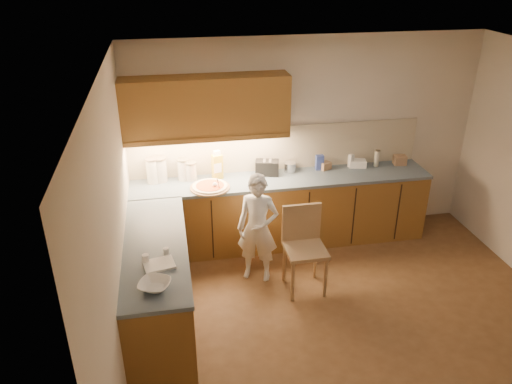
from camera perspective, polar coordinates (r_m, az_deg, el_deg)
room at (r=4.58m, az=12.72°, el=1.94°), size 4.54×4.50×2.62m
l_counter at (r=5.97m, az=-1.25°, el=-4.56°), size 3.77×2.62×0.92m
backsplash at (r=6.39m, az=2.46°, el=5.04°), size 3.75×0.02×0.58m
upper_cabinets at (r=5.90m, az=-5.74°, el=9.69°), size 1.95×0.36×0.73m
pizza_on_board at (r=5.97m, az=-5.27°, el=0.59°), size 0.48×0.48×0.19m
child at (r=5.65m, az=0.21°, el=-4.19°), size 0.56×0.46×1.30m
wooden_chair at (r=5.58m, az=5.48°, el=-5.75°), size 0.44×0.44×0.98m
mixing_bowl at (r=4.35m, az=-11.52°, el=-10.39°), size 0.34×0.34×0.06m
canister_a at (r=6.18m, az=-11.74°, el=2.44°), size 0.16×0.16×0.32m
canister_b at (r=6.20m, az=-10.92°, el=2.57°), size 0.18×0.18×0.31m
canister_c at (r=6.19m, az=-8.30°, el=2.58°), size 0.15×0.15×0.28m
canister_d at (r=6.18m, az=-7.45°, el=2.40°), size 0.15×0.15×0.24m
oil_jug at (r=6.18m, az=-4.45°, el=3.01°), size 0.14×0.12×0.37m
toaster at (r=6.29m, az=1.28°, el=2.80°), size 0.32×0.23×0.19m
steel_pot at (r=6.40m, az=3.90°, el=2.87°), size 0.17×0.17×0.13m
blue_box at (r=6.49m, az=7.27°, el=3.37°), size 0.10×0.07×0.20m
card_box_a at (r=6.53m, az=7.93°, el=2.99°), size 0.16×0.14×0.10m
white_bottle at (r=6.63m, az=10.80°, el=3.52°), size 0.08×0.08×0.18m
flat_pack at (r=6.69m, az=11.50°, el=3.23°), size 0.25×0.20×0.09m
tall_jar at (r=6.73m, az=13.64°, el=3.80°), size 0.07×0.07×0.22m
card_box_b at (r=6.88m, az=16.11°, el=3.53°), size 0.17×0.14×0.12m
dough_cloth at (r=4.64m, az=-11.01°, el=-8.12°), size 0.31×0.26×0.02m
spice_jar_a at (r=4.68m, az=-12.51°, el=-7.48°), size 0.07×0.07×0.09m
spice_jar_b at (r=4.76m, az=-10.23°, el=-6.70°), size 0.07×0.07×0.07m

